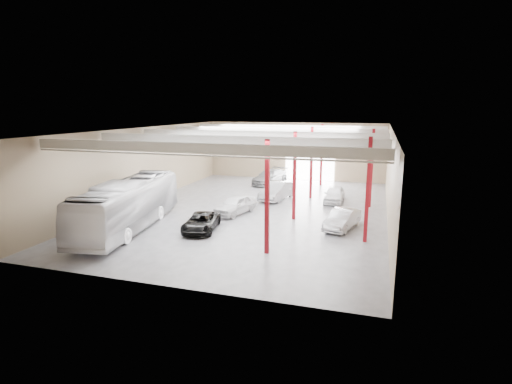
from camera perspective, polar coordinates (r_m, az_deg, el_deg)
The scene contains 8 objects.
depot_shell at distance 34.61m, azimuth 0.44°, elevation 5.64°, with size 22.12×32.12×7.06m.
coach_bus at distance 30.82m, azimuth -17.74°, elevation -1.71°, with size 3.04×12.99×3.62m, color silver.
black_sedan at distance 29.32m, azimuth -7.84°, elevation -4.29°, with size 2.12×4.59×1.28m, color black.
car_row_a at distance 33.65m, azimuth -2.98°, elevation -1.82°, with size 1.84×4.57×1.56m, color silver.
car_row_b at distance 38.93m, azimuth 3.02°, elevation 0.19°, with size 1.80×5.16×1.70m, color #A7A8AC.
car_row_c at distance 46.74m, azimuth 2.00°, elevation 2.19°, with size 2.37×5.83×1.69m, color slate.
car_right_near at distance 30.17m, azimuth 12.21°, elevation -3.82°, with size 1.53×4.40×1.45m, color #B6B6BB.
car_right_far at distance 38.46m, azimuth 11.13°, elevation -0.33°, with size 1.77×4.40×1.50m, color white.
Camera 1 is at (10.06, -32.46, 8.80)m, focal length 28.00 mm.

